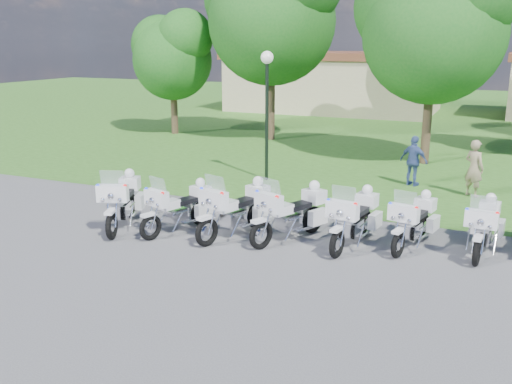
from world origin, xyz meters
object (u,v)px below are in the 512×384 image
at_px(motorcycle_0, 123,200).
at_px(bystander_a, 474,168).
at_px(motorcycle_4, 355,218).
at_px(motorcycle_6, 485,226).
at_px(motorcycle_3, 292,212).
at_px(motorcycle_1, 180,206).
at_px(lamp_post, 267,85).
at_px(bystander_c, 414,161).
at_px(motorcycle_2, 237,208).
at_px(motorcycle_5, 414,221).

bearing_deg(motorcycle_0, bystander_a, -160.82).
xyz_separation_m(motorcycle_4, motorcycle_6, (2.91, 0.73, -0.04)).
bearing_deg(motorcycle_3, motorcycle_6, -143.54).
relative_size(motorcycle_1, motorcycle_4, 0.93).
height_order(motorcycle_0, motorcycle_6, motorcycle_0).
xyz_separation_m(motorcycle_1, motorcycle_6, (7.36, 1.51, -0.01)).
bearing_deg(lamp_post, motorcycle_4, -49.65).
bearing_deg(bystander_c, motorcycle_0, 71.45).
relative_size(motorcycle_2, motorcycle_5, 1.10).
xyz_separation_m(motorcycle_4, bystander_c, (0.36, 6.62, 0.17)).
bearing_deg(motorcycle_2, motorcycle_5, -148.98).
bearing_deg(motorcycle_4, motorcycle_5, -151.71).
relative_size(motorcycle_4, lamp_post, 0.54).
height_order(motorcycle_6, lamp_post, lamp_post).
bearing_deg(bystander_c, motorcycle_1, 78.34).
xyz_separation_m(motorcycle_1, motorcycle_2, (1.52, 0.27, 0.06)).
bearing_deg(motorcycle_1, motorcycle_3, -151.29).
xyz_separation_m(motorcycle_3, bystander_c, (1.89, 6.85, 0.15)).
bearing_deg(motorcycle_5, motorcycle_0, 23.73).
xyz_separation_m(lamp_post, bystander_a, (6.93, 0.58, -2.47)).
bearing_deg(motorcycle_2, motorcycle_0, 27.47).
bearing_deg(motorcycle_1, motorcycle_2, -152.20).
height_order(motorcycle_4, motorcycle_5, motorcycle_4).
relative_size(bystander_a, bystander_c, 1.06).
bearing_deg(lamp_post, bystander_c, 13.82).
bearing_deg(bystander_c, motorcycle_4, 108.22).
bearing_deg(lamp_post, motorcycle_3, -61.45).
xyz_separation_m(lamp_post, bystander_c, (4.95, 1.22, -2.52)).
relative_size(motorcycle_0, lamp_post, 0.54).
distance_m(motorcycle_0, motorcycle_3, 4.60).
bearing_deg(motorcycle_5, motorcycle_3, 25.99).
distance_m(motorcycle_4, lamp_post, 7.58).
bearing_deg(motorcycle_6, bystander_c, -61.57).
relative_size(motorcycle_3, motorcycle_5, 1.04).
relative_size(motorcycle_6, bystander_a, 1.27).
bearing_deg(bystander_a, motorcycle_6, 130.02).
xyz_separation_m(motorcycle_0, motorcycle_4, (6.06, 1.06, -0.03)).
distance_m(motorcycle_0, motorcycle_5, 7.55).
bearing_deg(motorcycle_6, motorcycle_4, 19.11).
height_order(motorcycle_0, motorcycle_3, motorcycle_0).
relative_size(motorcycle_1, bystander_a, 1.25).
relative_size(motorcycle_1, motorcycle_6, 0.98).
relative_size(motorcycle_2, motorcycle_3, 1.05).
bearing_deg(motorcycle_6, motorcycle_5, 13.46).
distance_m(motorcycle_0, motorcycle_4, 6.15).
bearing_deg(bystander_a, motorcycle_1, 78.70).
bearing_deg(motorcycle_0, bystander_c, -150.70).
height_order(lamp_post, bystander_c, lamp_post).
relative_size(motorcycle_3, motorcycle_4, 0.96).
bearing_deg(motorcycle_4, lamp_post, -41.77).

